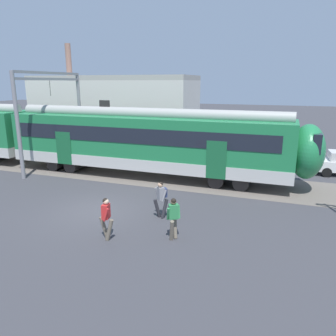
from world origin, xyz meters
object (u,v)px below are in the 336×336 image
Objects in this scene: commuter_train at (35,134)px; pedestrian_red at (106,216)px; pedestrian_green at (173,216)px; pedestrian_grey at (161,196)px.

pedestrian_red is (10.77, -8.64, -1.29)m from commuter_train.
pedestrian_red is 2.54m from pedestrian_green.
pedestrian_grey and pedestrian_green have the same top height.
pedestrian_grey is at bearing 65.36° from pedestrian_red.
commuter_train is 13.45m from pedestrian_grey.
pedestrian_grey is 2.15m from pedestrian_green.
pedestrian_green is (13.16, -7.79, -1.29)m from commuter_train.
pedestrian_green is (2.40, 0.85, 0.00)m from pedestrian_red.
pedestrian_red is at bearing -38.74° from commuter_train.
pedestrian_grey is (11.98, -5.99, -1.26)m from commuter_train.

